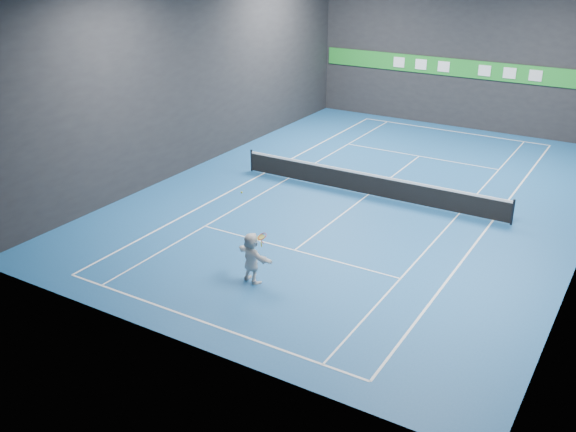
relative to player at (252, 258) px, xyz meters
The scene contains 18 objects.
ground 9.14m from the player, 89.74° to the left, with size 26.00×26.00×0.00m, color #19518D.
wall_back 22.39m from the player, 89.89° to the left, with size 18.00×0.10×9.00m, color black.
wall_front 5.33m from the player, 89.40° to the right, with size 18.00×0.10×9.00m, color black.
wall_left 13.27m from the player, 134.57° to the left, with size 0.10×26.00×9.00m, color black.
baseline_near 2.93m from the player, 89.16° to the right, with size 10.98×0.08×0.01m, color white.
baseline_far 21.00m from the player, 89.89° to the left, with size 10.98×0.08×0.01m, color white.
sideline_doubles_left 10.64m from the player, 120.93° to the left, with size 0.08×23.78×0.01m, color white.
sideline_doubles_right 10.68m from the player, 58.70° to the left, with size 0.08×23.78×0.01m, color white.
sideline_singles_left 10.00m from the player, 114.10° to the left, with size 0.06×23.78×0.01m, color white.
sideline_singles_right 10.04m from the player, 65.47° to the left, with size 0.06×23.78×0.01m, color white.
service_line_near 2.83m from the player, 89.13° to the left, with size 8.23×0.06×0.01m, color white.
service_line_far 15.52m from the player, 89.85° to the left, with size 8.23×0.06×0.01m, color white.
center_service_line 9.14m from the player, 89.74° to the left, with size 0.06×12.80×0.01m, color white.
player is the anchor object (origin of this frame).
tennis_ball 2.20m from the player, 161.52° to the left, with size 0.07×0.07×0.07m, color #D0E125.
tennis_net 9.10m from the player, 89.74° to the left, with size 12.50×0.10×1.07m.
sponsor_banner 22.19m from the player, 89.89° to the left, with size 17.64×0.11×1.00m.
tennis_racket 0.89m from the player, ahead, with size 0.45×0.36×0.53m.
Camera 1 is at (10.59, -24.43, 10.45)m, focal length 40.00 mm.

